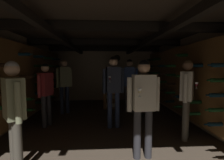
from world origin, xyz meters
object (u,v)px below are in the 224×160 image
Objects in this scene: display_bottle at (111,88)px; person_guest_far_left at (64,81)px; person_guest_near_left at (14,107)px; person_guest_far_right at (129,80)px; person_host_center at (114,85)px; wine_crate_stack at (110,100)px; person_guest_mid_left at (46,89)px; person_guest_mid_right at (187,92)px; person_guest_near_right at (143,100)px.

person_guest_far_left reaches higher than display_bottle.
person_guest_far_left reaches higher than person_guest_near_left.
person_guest_far_left is 1.00× the size of person_guest_far_right.
person_guest_near_left is (-1.49, -1.61, -0.12)m from person_host_center.
person_guest_mid_left is at bearing -135.80° from wine_crate_stack.
person_guest_mid_left reaches higher than person_guest_near_left.
person_host_center is 1.00× the size of person_guest_far_left.
person_guest_near_left is at bearing -89.82° from person_guest_far_left.
person_guest_far_left is at bearing 179.99° from person_guest_far_right.
person_guest_mid_right is at bearing 16.94° from person_guest_near_left.
person_host_center is (-0.05, -1.87, 0.34)m from display_bottle.
person_host_center is at bearing -6.64° from person_guest_mid_left.
display_bottle is at bearing 135.03° from person_guest_far_right.
person_guest_far_right reaches higher than person_guest_near_right.
person_guest_near_right reaches higher than person_guest_near_left.
person_host_center is 1.99m from person_guest_far_left.
person_guest_near_right is (0.34, -3.21, 0.24)m from display_bottle.
display_bottle is 3.80m from person_guest_near_left.
person_guest_far_left is 3.26m from person_guest_near_right.
person_host_center is 1.11× the size of person_guest_near_left.
person_guest_near_right reaches higher than display_bottle.
person_guest_mid_left is (-1.70, -1.66, 0.66)m from wine_crate_stack.
person_host_center is 1.71m from person_guest_mid_left.
person_guest_near_right is 0.92× the size of person_guest_far_right.
display_bottle reaches higher than wine_crate_stack.
person_guest_mid_left is (-1.69, 0.20, -0.12)m from person_host_center.
wine_crate_stack is 2.01m from person_host_center.
person_host_center is at bearing 47.15° from person_guest_near_left.
person_guest_near_left reaches higher than wine_crate_stack.
person_host_center reaches higher than display_bottle.
person_guest_near_left is (-1.54, -3.47, 0.21)m from display_bottle.
wine_crate_stack is 0.36× the size of person_guest_mid_right.
person_host_center is 1.09× the size of person_guest_near_right.
person_host_center is at bearing -41.06° from person_guest_far_left.
person_guest_far_left is 1.13m from person_guest_mid_left.
person_guest_near_left is (-1.50, -3.46, 0.65)m from wine_crate_stack.
person_guest_near_left is at bearing -132.85° from person_host_center.
person_guest_far_right reaches higher than person_guest_far_left.
person_guest_near_right is at bearing -94.77° from person_guest_far_right.
person_guest_near_right is at bearing 7.87° from person_guest_near_left.
person_host_center is at bearing 154.17° from person_guest_mid_right.
person_guest_mid_right reaches higher than display_bottle.
person_host_center and person_guest_far_right have the same top height.
person_guest_mid_right is at bearing -25.83° from person_host_center.
person_guest_far_right is (-0.85, 2.01, 0.08)m from person_guest_mid_right.
person_guest_far_right reaches higher than person_guest_near_left.
person_guest_mid_right is 1.04× the size of person_guest_mid_left.
person_guest_far_left is at bearing 125.49° from person_guest_near_right.
person_host_center reaches higher than person_guest_mid_left.
person_guest_mid_right is 1.25m from person_guest_near_right.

